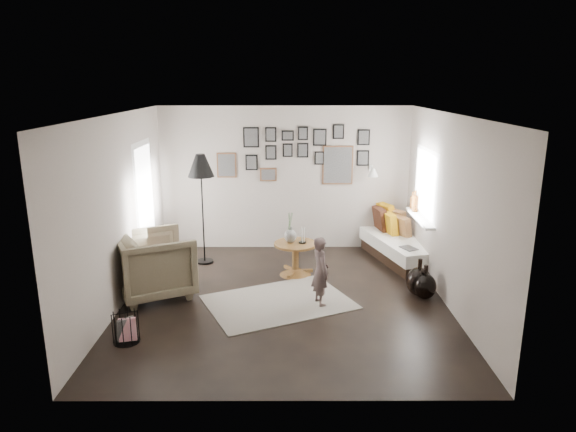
{
  "coord_description": "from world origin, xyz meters",
  "views": [
    {
      "loc": [
        0.03,
        -6.77,
        3.02
      ],
      "look_at": [
        0.05,
        0.5,
        1.1
      ],
      "focal_mm": 32.0,
      "sensor_mm": 36.0,
      "label": 1
    }
  ],
  "objects_px": {
    "floor_lamp": "(201,170)",
    "pedestal_table": "(295,260)",
    "vase": "(290,233)",
    "child": "(320,271)",
    "magazine_basket": "(126,328)",
    "demijohn_large": "(419,281)",
    "daybed": "(400,244)",
    "demijohn_small": "(425,286)",
    "armchair": "(155,264)"
  },
  "relations": [
    {
      "from": "daybed",
      "to": "child",
      "type": "xyz_separation_m",
      "value": [
        -1.51,
        -1.88,
        0.22
      ]
    },
    {
      "from": "armchair",
      "to": "demijohn_small",
      "type": "bearing_deg",
      "value": -119.14
    },
    {
      "from": "vase",
      "to": "demijohn_small",
      "type": "distance_m",
      "value": 2.2
    },
    {
      "from": "daybed",
      "to": "child",
      "type": "distance_m",
      "value": 2.42
    },
    {
      "from": "daybed",
      "to": "vase",
      "type": "bearing_deg",
      "value": -175.15
    },
    {
      "from": "child",
      "to": "armchair",
      "type": "bearing_deg",
      "value": 62.64
    },
    {
      "from": "vase",
      "to": "demijohn_small",
      "type": "bearing_deg",
      "value": -26.76
    },
    {
      "from": "vase",
      "to": "child",
      "type": "height_order",
      "value": "vase"
    },
    {
      "from": "armchair",
      "to": "child",
      "type": "xyz_separation_m",
      "value": [
        2.36,
        -0.33,
        0.02
      ]
    },
    {
      "from": "armchair",
      "to": "magazine_basket",
      "type": "height_order",
      "value": "armchair"
    },
    {
      "from": "armchair",
      "to": "floor_lamp",
      "type": "xyz_separation_m",
      "value": [
        0.49,
        1.39,
        1.14
      ]
    },
    {
      "from": "vase",
      "to": "armchair",
      "type": "distance_m",
      "value": 2.13
    },
    {
      "from": "demijohn_large",
      "to": "demijohn_small",
      "type": "bearing_deg",
      "value": -64.89
    },
    {
      "from": "daybed",
      "to": "demijohn_small",
      "type": "distance_m",
      "value": 1.7
    },
    {
      "from": "pedestal_table",
      "to": "magazine_basket",
      "type": "relative_size",
      "value": 1.74
    },
    {
      "from": "armchair",
      "to": "vase",
      "type": "bearing_deg",
      "value": -94.22
    },
    {
      "from": "floor_lamp",
      "to": "child",
      "type": "height_order",
      "value": "floor_lamp"
    },
    {
      "from": "pedestal_table",
      "to": "demijohn_small",
      "type": "bearing_deg",
      "value": -27.27
    },
    {
      "from": "pedestal_table",
      "to": "floor_lamp",
      "type": "bearing_deg",
      "value": 159.22
    },
    {
      "from": "floor_lamp",
      "to": "demijohn_large",
      "type": "relative_size",
      "value": 3.38
    },
    {
      "from": "vase",
      "to": "child",
      "type": "relative_size",
      "value": 0.5
    },
    {
      "from": "daybed",
      "to": "demijohn_large",
      "type": "xyz_separation_m",
      "value": [
        -0.06,
        -1.57,
        -0.06
      ]
    },
    {
      "from": "pedestal_table",
      "to": "demijohn_small",
      "type": "distance_m",
      "value": 2.06
    },
    {
      "from": "daybed",
      "to": "magazine_basket",
      "type": "xyz_separation_m",
      "value": [
        -3.88,
        -2.94,
        -0.09
      ]
    },
    {
      "from": "demijohn_small",
      "to": "magazine_basket",
      "type": "bearing_deg",
      "value": -162.16
    },
    {
      "from": "demijohn_large",
      "to": "armchair",
      "type": "bearing_deg",
      "value": 179.65
    },
    {
      "from": "floor_lamp",
      "to": "magazine_basket",
      "type": "xyz_separation_m",
      "value": [
        -0.5,
        -2.78,
        -1.43
      ]
    },
    {
      "from": "daybed",
      "to": "floor_lamp",
      "type": "relative_size",
      "value": 1.02
    },
    {
      "from": "daybed",
      "to": "child",
      "type": "bearing_deg",
      "value": -144.78
    },
    {
      "from": "vase",
      "to": "daybed",
      "type": "distance_m",
      "value": 2.09
    },
    {
      "from": "daybed",
      "to": "demijohn_small",
      "type": "bearing_deg",
      "value": -106.13
    },
    {
      "from": "demijohn_small",
      "to": "demijohn_large",
      "type": "bearing_deg",
      "value": 115.11
    },
    {
      "from": "floor_lamp",
      "to": "demijohn_small",
      "type": "relative_size",
      "value": 3.71
    },
    {
      "from": "vase",
      "to": "child",
      "type": "xyz_separation_m",
      "value": [
        0.41,
        -1.15,
        -0.2
      ]
    },
    {
      "from": "armchair",
      "to": "floor_lamp",
      "type": "relative_size",
      "value": 0.55
    },
    {
      "from": "magazine_basket",
      "to": "demijohn_small",
      "type": "distance_m",
      "value": 4.08
    },
    {
      "from": "floor_lamp",
      "to": "pedestal_table",
      "type": "bearing_deg",
      "value": -20.78
    },
    {
      "from": "magazine_basket",
      "to": "demijohn_large",
      "type": "height_order",
      "value": "demijohn_large"
    },
    {
      "from": "vase",
      "to": "daybed",
      "type": "relative_size",
      "value": 0.25
    },
    {
      "from": "pedestal_table",
      "to": "child",
      "type": "relative_size",
      "value": 0.7
    },
    {
      "from": "armchair",
      "to": "floor_lamp",
      "type": "bearing_deg",
      "value": -46.29
    },
    {
      "from": "pedestal_table",
      "to": "daybed",
      "type": "distance_m",
      "value": 1.98
    },
    {
      "from": "magazine_basket",
      "to": "demijohn_large",
      "type": "xyz_separation_m",
      "value": [
        3.83,
        1.37,
        0.03
      ]
    },
    {
      "from": "vase",
      "to": "floor_lamp",
      "type": "distance_m",
      "value": 1.83
    },
    {
      "from": "floor_lamp",
      "to": "demijohn_large",
      "type": "xyz_separation_m",
      "value": [
        3.32,
        -1.41,
        -1.4
      ]
    },
    {
      "from": "magazine_basket",
      "to": "demijohn_large",
      "type": "relative_size",
      "value": 0.71
    },
    {
      "from": "magazine_basket",
      "to": "child",
      "type": "relative_size",
      "value": 0.4
    },
    {
      "from": "magazine_basket",
      "to": "child",
      "type": "height_order",
      "value": "child"
    },
    {
      "from": "vase",
      "to": "child",
      "type": "bearing_deg",
      "value": -70.6
    },
    {
      "from": "pedestal_table",
      "to": "child",
      "type": "distance_m",
      "value": 1.2
    }
  ]
}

